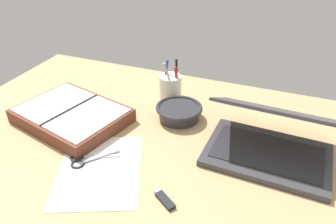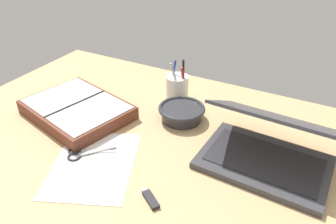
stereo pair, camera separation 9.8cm
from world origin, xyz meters
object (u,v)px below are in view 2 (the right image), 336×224
(laptop, at_px, (268,147))
(pen_cup, at_px, (177,87))
(planner, at_px, (77,110))
(scissors, at_px, (81,153))
(bowl, at_px, (182,112))

(laptop, distance_m, pen_cup, 0.42)
(planner, relative_size, scissors, 2.98)
(scissors, bearing_deg, laptop, -13.22)
(laptop, relative_size, scissors, 2.68)
(bowl, distance_m, planner, 0.35)
(pen_cup, distance_m, scissors, 0.43)
(pen_cup, xyz_separation_m, planner, (-0.24, -0.26, -0.02))
(pen_cup, height_order, planner, pen_cup)
(bowl, xyz_separation_m, pen_cup, (-0.08, 0.12, 0.02))
(bowl, height_order, scissors, bowl)
(bowl, height_order, pen_cup, pen_cup)
(laptop, distance_m, planner, 0.62)
(pen_cup, bearing_deg, laptop, -27.77)
(planner, height_order, scissors, planner)
(planner, bearing_deg, pen_cup, 61.65)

